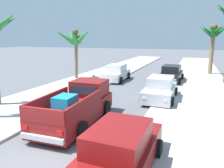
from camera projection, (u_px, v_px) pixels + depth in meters
ground_plane at (34, 168)px, 6.54m from camera, size 160.00×160.00×0.00m
sidewalk_left at (85, 82)px, 19.16m from camera, size 5.05×60.00×0.12m
sidewalk_right at (197, 92)px, 15.71m from camera, size 5.05×60.00×0.12m
curb_left at (96, 83)px, 18.76m from camera, size 0.16×60.00×0.10m
curb_right at (181, 91)px, 16.12m from camera, size 0.16×60.00×0.10m
pickup_truck at (78, 106)px, 10.05m from camera, size 2.42×5.30×1.80m
car_left_near at (171, 74)px, 19.53m from camera, size 2.14×4.31×1.54m
car_right_near at (160, 89)px, 13.73m from camera, size 2.04×4.27×1.54m
car_left_mid at (116, 73)px, 20.22m from camera, size 2.12×4.30×1.54m
car_right_mid at (120, 152)px, 6.11m from camera, size 2.07×4.28×1.54m
palm_tree_right_fore at (75, 39)px, 20.37m from camera, size 3.51×3.90×4.99m
palm_tree_right_mid at (213, 34)px, 22.73m from camera, size 3.22×4.00×5.59m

